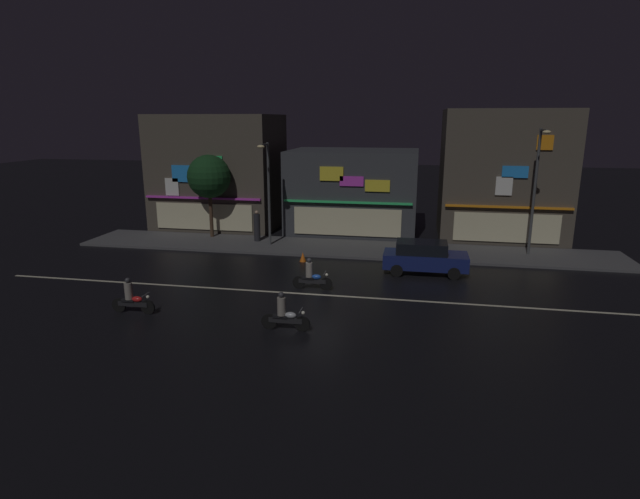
{
  "coord_description": "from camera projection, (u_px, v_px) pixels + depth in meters",
  "views": [
    {
      "loc": [
        4.36,
        -21.72,
        7.81
      ],
      "look_at": [
        -0.23,
        2.47,
        1.5
      ],
      "focal_mm": 28.69,
      "sensor_mm": 36.0,
      "label": 1
    }
  ],
  "objects": [
    {
      "name": "storefront_center_block",
      "position": [
        353.0,
        191.0,
        35.84
      ],
      "size": [
        8.77,
        6.44,
        5.73
      ],
      "color": "#383A3F",
      "rests_on": "ground"
    },
    {
      "name": "pedestrian_on_sidewalk",
      "position": [
        257.0,
        227.0,
        32.88
      ],
      "size": [
        0.41,
        0.41,
        1.98
      ],
      "rotation": [
        0.0,
        0.0,
        3.45
      ],
      "color": "#232328",
      "rests_on": "sidewalk_far"
    },
    {
      "name": "parked_car_near_kerb",
      "position": [
        424.0,
        257.0,
        26.48
      ],
      "size": [
        4.3,
        1.98,
        1.67
      ],
      "rotation": [
        0.0,
        0.0,
        3.14
      ],
      "color": "navy",
      "rests_on": "ground"
    },
    {
      "name": "ground_plane",
      "position": [
        315.0,
        295.0,
        23.4
      ],
      "size": [
        140.0,
        140.0,
        0.0
      ],
      "primitive_type": "plane",
      "color": "black"
    },
    {
      "name": "street_tree",
      "position": [
        209.0,
        177.0,
        33.32
      ],
      "size": [
        2.83,
        2.83,
        5.44
      ],
      "color": "#473323",
      "rests_on": "sidewalk_far"
    },
    {
      "name": "storefront_left_block",
      "position": [
        219.0,
        172.0,
        37.37
      ],
      "size": [
        8.64,
        6.51,
        8.11
      ],
      "color": "#4C443A",
      "rests_on": "ground"
    },
    {
      "name": "motorcycle_opposite_lane",
      "position": [
        131.0,
        298.0,
        21.04
      ],
      "size": [
        1.9,
        0.6,
        1.52
      ],
      "rotation": [
        0.0,
        0.0,
        3.19
      ],
      "color": "black",
      "rests_on": "ground"
    },
    {
      "name": "streetlamp_west",
      "position": [
        268.0,
        185.0,
        31.03
      ],
      "size": [
        0.44,
        1.64,
        6.3
      ],
      "color": "#47494C",
      "rests_on": "sidewalk_far"
    },
    {
      "name": "lane_divider_stripe",
      "position": [
        315.0,
        294.0,
        23.4
      ],
      "size": [
        31.35,
        0.16,
        0.01
      ],
      "primitive_type": "cube",
      "color": "beige",
      "rests_on": "ground"
    },
    {
      "name": "sidewalk_far",
      "position": [
        342.0,
        248.0,
        31.49
      ],
      "size": [
        33.0,
        4.32,
        0.14
      ],
      "primitive_type": "cube",
      "color": "#4C4C4F",
      "rests_on": "ground"
    },
    {
      "name": "streetlamp_mid",
      "position": [
        536.0,
        182.0,
        28.62
      ],
      "size": [
        0.44,
        1.64,
        7.18
      ],
      "color": "#47494C",
      "rests_on": "sidewalk_far"
    },
    {
      "name": "motorcycle_lead",
      "position": [
        284.0,
        314.0,
        19.33
      ],
      "size": [
        1.9,
        0.6,
        1.52
      ],
      "rotation": [
        0.0,
        0.0,
        3.29
      ],
      "color": "black",
      "rests_on": "ground"
    },
    {
      "name": "traffic_cone",
      "position": [
        303.0,
        257.0,
        28.76
      ],
      "size": [
        0.36,
        0.36,
        0.55
      ],
      "primitive_type": "cone",
      "color": "orange",
      "rests_on": "ground"
    },
    {
      "name": "motorcycle_following",
      "position": [
        311.0,
        276.0,
        24.0
      ],
      "size": [
        1.9,
        0.6,
        1.52
      ],
      "rotation": [
        0.0,
        0.0,
        -0.11
      ],
      "color": "black",
      "rests_on": "ground"
    },
    {
      "name": "storefront_right_block",
      "position": [
        502.0,
        175.0,
        33.93
      ],
      "size": [
        7.87,
        6.87,
        8.42
      ],
      "color": "#4C443A",
      "rests_on": "ground"
    }
  ]
}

